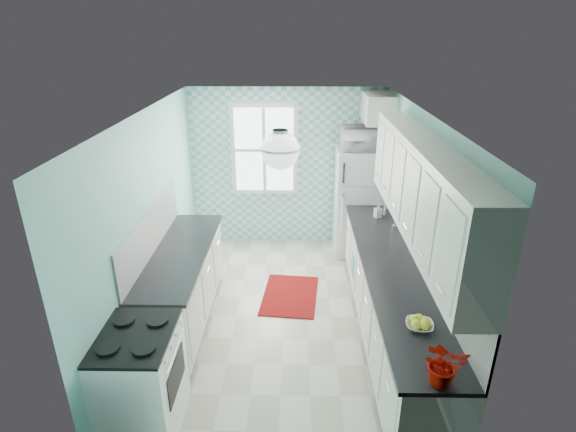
{
  "coord_description": "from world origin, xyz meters",
  "views": [
    {
      "loc": [
        0.13,
        -4.63,
        3.32
      ],
      "look_at": [
        0.05,
        0.25,
        1.25
      ],
      "focal_mm": 28.0,
      "sensor_mm": 36.0,
      "label": 1
    }
  ],
  "objects_px": {
    "stove": "(141,379)",
    "potted_plant": "(444,364)",
    "fridge": "(358,202)",
    "microwave": "(363,138)",
    "fruit_bowl": "(419,325)",
    "ceiling_light": "(280,150)",
    "sink": "(379,229)"
  },
  "relations": [
    {
      "from": "stove",
      "to": "potted_plant",
      "type": "distance_m",
      "value": 2.52
    },
    {
      "from": "fridge",
      "to": "microwave",
      "type": "distance_m",
      "value": 0.99
    },
    {
      "from": "stove",
      "to": "fruit_bowl",
      "type": "distance_m",
      "value": 2.45
    },
    {
      "from": "ceiling_light",
      "to": "microwave",
      "type": "distance_m",
      "value": 2.9
    },
    {
      "from": "sink",
      "to": "fruit_bowl",
      "type": "height_order",
      "value": "sink"
    },
    {
      "from": "fridge",
      "to": "potted_plant",
      "type": "distance_m",
      "value": 3.93
    },
    {
      "from": "ceiling_light",
      "to": "fruit_bowl",
      "type": "distance_m",
      "value": 1.93
    },
    {
      "from": "potted_plant",
      "to": "microwave",
      "type": "xyz_separation_m",
      "value": [
        -0.09,
        3.92,
        0.71
      ]
    },
    {
      "from": "ceiling_light",
      "to": "sink",
      "type": "bearing_deg",
      "value": 49.13
    },
    {
      "from": "ceiling_light",
      "to": "stove",
      "type": "distance_m",
      "value": 2.33
    },
    {
      "from": "sink",
      "to": "microwave",
      "type": "bearing_deg",
      "value": 97.59
    },
    {
      "from": "fruit_bowl",
      "to": "potted_plant",
      "type": "distance_m",
      "value": 0.65
    },
    {
      "from": "fridge",
      "to": "stove",
      "type": "bearing_deg",
      "value": -125.69
    },
    {
      "from": "ceiling_light",
      "to": "potted_plant",
      "type": "relative_size",
      "value": 1.04
    },
    {
      "from": "stove",
      "to": "microwave",
      "type": "relative_size",
      "value": 1.55
    },
    {
      "from": "fridge",
      "to": "microwave",
      "type": "xyz_separation_m",
      "value": [
        0.0,
        0.0,
        0.99
      ]
    },
    {
      "from": "potted_plant",
      "to": "fridge",
      "type": "bearing_deg",
      "value": 91.32
    },
    {
      "from": "ceiling_light",
      "to": "stove",
      "type": "xyz_separation_m",
      "value": [
        -1.2,
        -0.82,
        -1.83
      ]
    },
    {
      "from": "stove",
      "to": "fridge",
      "type": "bearing_deg",
      "value": 54.45
    },
    {
      "from": "microwave",
      "to": "potted_plant",
      "type": "bearing_deg",
      "value": 88.87
    },
    {
      "from": "fridge",
      "to": "fruit_bowl",
      "type": "relative_size",
      "value": 7.13
    },
    {
      "from": "sink",
      "to": "fruit_bowl",
      "type": "distance_m",
      "value": 2.05
    },
    {
      "from": "sink",
      "to": "fruit_bowl",
      "type": "bearing_deg",
      "value": -86.84
    },
    {
      "from": "fridge",
      "to": "microwave",
      "type": "relative_size",
      "value": 2.73
    },
    {
      "from": "sink",
      "to": "stove",
      "type": "bearing_deg",
      "value": -134.18
    },
    {
      "from": "stove",
      "to": "potted_plant",
      "type": "bearing_deg",
      "value": -12.99
    },
    {
      "from": "fridge",
      "to": "fruit_bowl",
      "type": "height_order",
      "value": "fridge"
    },
    {
      "from": "fridge",
      "to": "ceiling_light",
      "type": "bearing_deg",
      "value": -114.74
    },
    {
      "from": "fruit_bowl",
      "to": "potted_plant",
      "type": "relative_size",
      "value": 0.69
    },
    {
      "from": "fruit_bowl",
      "to": "fridge",
      "type": "bearing_deg",
      "value": 91.57
    },
    {
      "from": "potted_plant",
      "to": "fruit_bowl",
      "type": "bearing_deg",
      "value": 90.0
    },
    {
      "from": "stove",
      "to": "microwave",
      "type": "height_order",
      "value": "microwave"
    }
  ]
}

